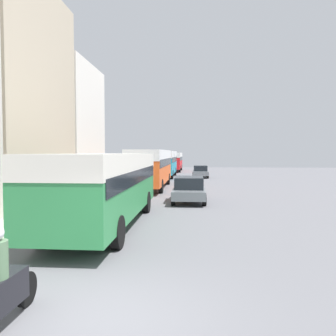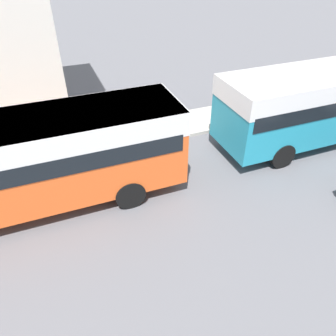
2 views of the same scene
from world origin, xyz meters
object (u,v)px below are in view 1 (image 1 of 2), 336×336
object	(u,v)px
bus_third_in_line	(164,160)
bus_rear	(173,159)
car_crossing	(200,171)
car_far_curb	(189,189)
bus_lead	(106,179)
bus_following	(151,163)

from	to	relation	value
bus_third_in_line	bus_rear	distance (m)	12.31
car_crossing	car_far_curb	bearing A→B (deg)	-93.06
bus_rear	car_far_curb	distance (m)	31.89
bus_third_in_line	car_crossing	world-z (taller)	bus_third_in_line
bus_rear	car_crossing	xyz separation A→B (m)	(3.98, -12.57, -1.16)
bus_lead	car_far_curb	bearing A→B (deg)	63.93
bus_following	bus_rear	distance (m)	24.43
car_far_curb	bus_rear	bearing A→B (deg)	95.32
bus_following	car_far_curb	xyz separation A→B (m)	(3.16, -7.31, -1.24)
bus_third_in_line	car_crossing	distance (m)	4.50
car_far_curb	bus_third_in_line	bearing A→B (deg)	99.62
bus_lead	bus_following	distance (m)	13.72
bus_lead	car_crossing	distance (m)	25.94
bus_following	bus_rear	size ratio (longest dim) A/B	1.10
car_far_curb	bus_following	bearing A→B (deg)	113.37
bus_rear	car_far_curb	world-z (taller)	bus_rear
bus_following	car_crossing	size ratio (longest dim) A/B	2.50
bus_rear	car_far_curb	bearing A→B (deg)	-84.68
bus_lead	bus_rear	distance (m)	38.15
bus_lead	bus_rear	bearing A→B (deg)	89.73
bus_third_in_line	bus_rear	xyz separation A→B (m)	(0.34, 12.31, -0.09)
bus_lead	bus_following	size ratio (longest dim) A/B	0.93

